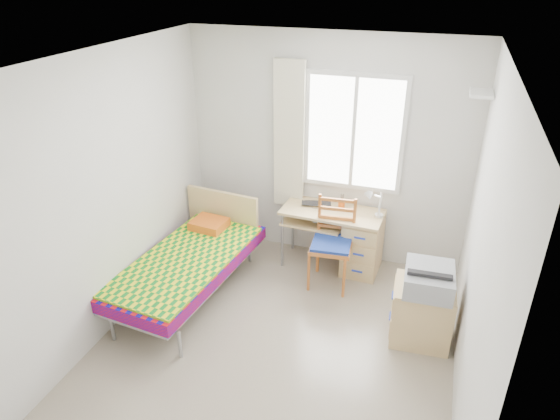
% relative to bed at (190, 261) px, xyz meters
% --- Properties ---
extents(floor, '(3.50, 3.50, 0.00)m').
position_rel_bed_xyz_m(floor, '(1.11, -0.45, -0.40)').
color(floor, '#BCAD93').
rests_on(floor, ground).
extents(ceiling, '(3.50, 3.50, 0.00)m').
position_rel_bed_xyz_m(ceiling, '(1.11, -0.45, 2.20)').
color(ceiling, white).
rests_on(ceiling, wall_back).
extents(wall_back, '(3.20, 0.00, 3.20)m').
position_rel_bed_xyz_m(wall_back, '(1.11, 1.30, 0.90)').
color(wall_back, silver).
rests_on(wall_back, ground).
extents(wall_left, '(0.00, 3.50, 3.50)m').
position_rel_bed_xyz_m(wall_left, '(-0.49, -0.45, 0.90)').
color(wall_left, silver).
rests_on(wall_left, ground).
extents(wall_right, '(0.00, 3.50, 3.50)m').
position_rel_bed_xyz_m(wall_right, '(2.71, -0.45, 0.90)').
color(wall_right, silver).
rests_on(wall_right, ground).
extents(window, '(1.10, 0.04, 1.30)m').
position_rel_bed_xyz_m(window, '(1.41, 1.27, 1.15)').
color(window, white).
rests_on(window, wall_back).
extents(curtain, '(0.35, 0.05, 1.70)m').
position_rel_bed_xyz_m(curtain, '(0.69, 1.23, 1.05)').
color(curtain, beige).
rests_on(curtain, wall_back).
extents(floating_shelf, '(0.20, 0.32, 0.03)m').
position_rel_bed_xyz_m(floating_shelf, '(2.60, 0.95, 1.75)').
color(floating_shelf, white).
rests_on(floating_shelf, wall_right).
extents(bed, '(1.08, 1.99, 0.83)m').
position_rel_bed_xyz_m(bed, '(0.00, 0.00, 0.00)').
color(bed, '#989CA0').
rests_on(bed, floor).
extents(desk, '(1.15, 0.57, 0.71)m').
position_rel_bed_xyz_m(desk, '(1.57, 1.02, -0.02)').
color(desk, '#DFBF75').
rests_on(desk, floor).
extents(chair, '(0.47, 0.47, 1.00)m').
position_rel_bed_xyz_m(chair, '(1.38, 0.68, 0.15)').
color(chair, '#AF6A21').
rests_on(chair, floor).
extents(cabinet, '(0.57, 0.51, 0.58)m').
position_rel_bed_xyz_m(cabinet, '(2.38, 0.04, -0.11)').
color(cabinet, '#DEAC72').
rests_on(cabinet, floor).
extents(printer, '(0.45, 0.51, 0.21)m').
position_rel_bed_xyz_m(printer, '(2.39, 0.02, 0.29)').
color(printer, gray).
rests_on(printer, cabinet).
extents(laptop, '(0.38, 0.30, 0.03)m').
position_rel_bed_xyz_m(laptop, '(1.08, 1.06, 0.32)').
color(laptop, black).
rests_on(laptop, desk).
extents(pen_cup, '(0.10, 0.10, 0.09)m').
position_rel_bed_xyz_m(pen_cup, '(1.35, 1.15, 0.35)').
color(pen_cup, '#D55917').
rests_on(pen_cup, desk).
extents(task_lamp, '(0.21, 0.31, 0.36)m').
position_rel_bed_xyz_m(task_lamp, '(1.73, 0.94, 0.53)').
color(task_lamp, white).
rests_on(task_lamp, desk).
extents(book, '(0.24, 0.26, 0.02)m').
position_rel_bed_xyz_m(book, '(1.04, 0.98, 0.19)').
color(book, gray).
rests_on(book, desk).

